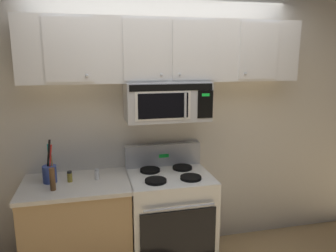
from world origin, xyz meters
name	(u,v)px	position (x,y,z in m)	size (l,w,h in m)	color
back_wall	(161,120)	(0.00, 0.79, 1.35)	(5.20, 0.10, 2.70)	silver
stove_range	(170,218)	(0.00, 0.42, 0.47)	(0.76, 0.69, 1.12)	white
over_range_microwave	(167,101)	(0.00, 0.54, 1.58)	(0.76, 0.43, 0.35)	#B7BABF
upper_cabinets	(166,51)	(0.00, 0.57, 2.02)	(2.50, 0.36, 0.55)	silver
counter_segment	(79,229)	(-0.84, 0.43, 0.45)	(0.93, 0.65, 0.90)	tan
utensil_crock_blue	(50,172)	(-1.06, 0.49, 0.99)	(0.12, 0.12, 0.38)	#384C9E
salt_shaker	(97,174)	(-0.66, 0.46, 0.95)	(0.04, 0.04, 0.10)	white
pepper_mill	(52,179)	(-1.01, 0.30, 0.99)	(0.04, 0.04, 0.19)	brown
spice_jar	(70,177)	(-0.89, 0.46, 0.95)	(0.04, 0.04, 0.10)	olive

